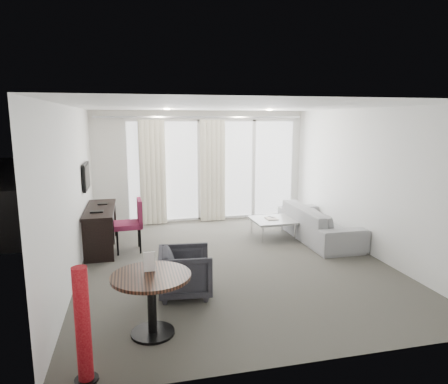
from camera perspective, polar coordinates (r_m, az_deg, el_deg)
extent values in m
cube|color=#45423B|center=(6.97, 1.15, -9.81)|extent=(5.00, 6.00, 0.00)
cube|color=white|center=(6.54, 1.23, 12.09)|extent=(5.00, 6.00, 0.00)
cube|color=silver|center=(6.49, -20.74, -0.10)|extent=(0.00, 6.00, 2.60)
cube|color=silver|center=(7.64, 19.67, 1.46)|extent=(0.00, 6.00, 2.60)
cube|color=silver|center=(3.87, 12.37, -6.45)|extent=(5.00, 0.00, 2.60)
cylinder|color=#FFE0B2|center=(7.97, -8.14, 11.61)|extent=(0.12, 0.12, 0.02)
cylinder|color=#FFE0B2|center=(8.42, 6.54, 11.58)|extent=(0.12, 0.12, 0.02)
cylinder|color=#A1141C|center=(4.03, -19.52, -17.52)|extent=(0.26, 0.26, 1.11)
imported|color=#29282E|center=(5.64, -5.54, -11.29)|extent=(0.78, 0.76, 0.65)
imported|color=gray|center=(8.33, 13.35, -4.29)|extent=(0.90, 2.29, 0.67)
cube|color=#4D4D50|center=(11.27, -3.05, -2.26)|extent=(5.60, 3.00, 0.12)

